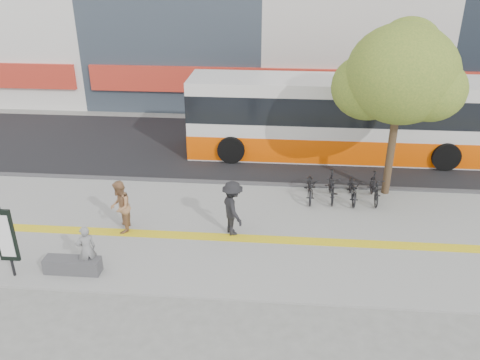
# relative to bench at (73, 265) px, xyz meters

# --- Properties ---
(ground) EXTENTS (120.00, 120.00, 0.00)m
(ground) POSITION_rel_bench_xyz_m (2.60, 1.20, -0.30)
(ground) COLOR slate
(ground) RESTS_ON ground
(sidewalk) EXTENTS (40.00, 7.00, 0.08)m
(sidewalk) POSITION_rel_bench_xyz_m (2.60, 2.70, -0.27)
(sidewalk) COLOR gray
(sidewalk) RESTS_ON ground
(tactile_strip) EXTENTS (40.00, 0.45, 0.01)m
(tactile_strip) POSITION_rel_bench_xyz_m (2.60, 2.20, -0.22)
(tactile_strip) COLOR yellow
(tactile_strip) RESTS_ON sidewalk
(street) EXTENTS (40.00, 8.00, 0.06)m
(street) POSITION_rel_bench_xyz_m (2.60, 10.20, -0.28)
(street) COLOR black
(street) RESTS_ON ground
(curb) EXTENTS (40.00, 0.25, 0.14)m
(curb) POSITION_rel_bench_xyz_m (2.60, 6.20, -0.23)
(curb) COLOR #3E3E41
(curb) RESTS_ON ground
(bench) EXTENTS (1.60, 0.45, 0.45)m
(bench) POSITION_rel_bench_xyz_m (0.00, 0.00, 0.00)
(bench) COLOR #3E3E41
(bench) RESTS_ON sidewalk
(signboard) EXTENTS (0.55, 0.10, 2.20)m
(signboard) POSITION_rel_bench_xyz_m (-1.60, -0.31, 1.06)
(signboard) COLOR black
(signboard) RESTS_ON sidewalk
(street_tree) EXTENTS (4.40, 3.80, 6.31)m
(street_tree) POSITION_rel_bench_xyz_m (9.78, 6.02, 4.21)
(street_tree) COLOR #3D2D1B
(street_tree) RESTS_ON sidewalk
(bus) EXTENTS (12.86, 3.05, 3.42)m
(bus) POSITION_rel_bench_xyz_m (8.16, 9.70, 1.37)
(bus) COLOR silver
(bus) RESTS_ON street
(bicycle_row) EXTENTS (2.90, 1.82, 1.05)m
(bicycle_row) POSITION_rel_bench_xyz_m (8.06, 5.20, 0.27)
(bicycle_row) COLOR black
(bicycle_row) RESTS_ON sidewalk
(seated_woman) EXTENTS (0.64, 0.60, 1.46)m
(seated_woman) POSITION_rel_bench_xyz_m (0.44, 0.09, 0.50)
(seated_woman) COLOR black
(seated_woman) RESTS_ON sidewalk
(pedestrian_tan) EXTENTS (0.80, 0.96, 1.76)m
(pedestrian_tan) POSITION_rel_bench_xyz_m (0.72, 2.33, 0.66)
(pedestrian_tan) COLOR #9C6E47
(pedestrian_tan) RESTS_ON sidewalk
(pedestrian_dark) EXTENTS (1.14, 1.37, 1.84)m
(pedestrian_dark) POSITION_rel_bench_xyz_m (4.33, 2.49, 0.69)
(pedestrian_dark) COLOR black
(pedestrian_dark) RESTS_ON sidewalk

